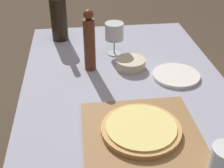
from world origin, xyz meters
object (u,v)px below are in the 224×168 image
at_px(small_bowl, 131,64).
at_px(wine_bottle, 58,15).
at_px(pepper_mill, 89,42).
at_px(pizza, 142,129).
at_px(wine_glass, 114,32).

bearing_deg(small_bowl, wine_bottle, 132.09).
bearing_deg(wine_bottle, pepper_mill, -67.82).
bearing_deg(pizza, small_bowl, 84.82).
relative_size(wine_bottle, small_bowl, 2.54).
distance_m(wine_bottle, wine_glass, 0.34).
height_order(wine_bottle, small_bowl, wine_bottle).
distance_m(pizza, pepper_mill, 0.50).
height_order(pizza, wine_glass, wine_glass).
distance_m(wine_bottle, pepper_mill, 0.37).
xyz_separation_m(pizza, pepper_mill, (-0.14, 0.47, 0.10)).
relative_size(pizza, wine_glass, 1.65).
bearing_deg(pepper_mill, wine_bottle, 112.18).
bearing_deg(pizza, wine_glass, 91.35).
xyz_separation_m(pepper_mill, wine_glass, (0.13, 0.14, -0.02)).
bearing_deg(pepper_mill, pizza, -73.44).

